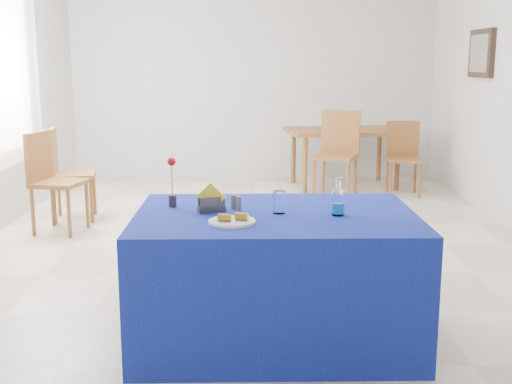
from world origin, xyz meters
The scene contains 20 objects.
floor centered at (0.00, 0.00, 0.00)m, with size 7.00×7.00×0.00m, color beige.
room_shell centered at (0.00, 0.00, 1.75)m, with size 7.00×7.00×7.00m.
window_pane centered at (-2.47, 0.80, 1.55)m, with size 0.04×1.50×1.60m, color white.
curtain centered at (-2.40, 0.80, 1.55)m, with size 0.04×1.75×1.85m, color white.
picture_frame centered at (2.47, 1.60, 1.70)m, with size 0.06×0.64×0.52m, color black.
picture_art centered at (2.44, 1.60, 1.70)m, with size 0.02×0.52×0.40m, color #998C66.
plate centered at (-0.19, -2.17, 0.77)m, with size 0.25×0.25×0.01m, color white.
drinking_glass centered at (0.08, -1.95, 0.82)m, with size 0.07×0.07×0.13m, color white.
salt_shaker centered at (-0.15, -1.88, 0.80)m, with size 0.03×0.03×0.09m, color slate.
pepper_shaker centered at (-0.18, -1.84, 0.80)m, with size 0.03×0.03×0.09m, color slate.
blue_table centered at (0.06, -1.94, 0.38)m, with size 1.60×1.10×0.76m.
water_bottle centered at (0.41, -2.00, 0.83)m, with size 0.07×0.07×0.21m.
napkin_holder centered at (-0.31, -1.91, 0.81)m, with size 0.17×0.11×0.17m.
rose_vase centered at (-0.55, -1.77, 0.90)m, with size 0.05×0.05×0.30m.
oak_table centered at (1.18, 2.77, 0.68)m, with size 1.57×1.12×0.76m.
chair_bg_left centered at (0.98, 2.03, 0.61)m, with size 0.61×0.61×1.05m.
chair_bg_right centered at (1.82, 2.25, 0.52)m, with size 0.44×0.44×0.90m.
chair_win_a centered at (-1.97, 0.53, 0.56)m, with size 0.51×0.51×0.96m.
chair_win_b centered at (-1.97, 1.00, 0.55)m, with size 0.48×0.48×0.95m.
banana_pieces centered at (-0.18, -2.18, 0.80)m, with size 0.17×0.08×0.04m.
Camera 1 is at (-0.11, -5.50, 1.60)m, focal length 45.00 mm.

